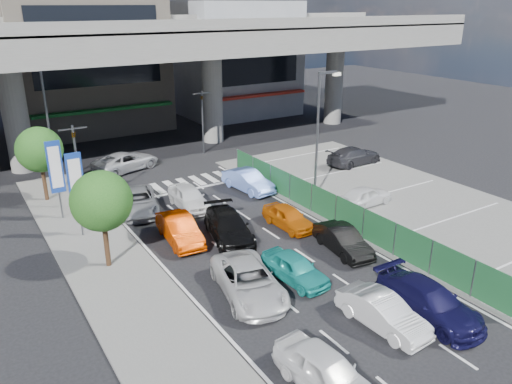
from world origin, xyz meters
TOP-DOWN VIEW (x-y plane):
  - ground at (0.00, 0.00)m, footprint 120.00×120.00m
  - parking_lot at (11.00, 2.00)m, footprint 12.00×28.00m
  - sidewalk_left at (-7.00, 4.00)m, footprint 4.00×30.00m
  - fence_run at (5.30, 1.00)m, footprint 0.16×22.00m
  - expressway at (0.00, 22.00)m, footprint 64.00×14.00m
  - building_center at (0.00, 32.97)m, footprint 14.00×10.90m
  - building_east at (16.00, 31.97)m, footprint 12.00×10.90m
  - traffic_light_left at (-6.20, 12.00)m, footprint 1.60×1.24m
  - traffic_light_right at (5.50, 19.00)m, footprint 1.60×1.24m
  - street_lamp_right at (7.17, 6.00)m, footprint 1.65×0.22m
  - street_lamp_left at (-6.33, 18.00)m, footprint 1.65×0.22m
  - signboard_near at (-7.20, 7.99)m, footprint 0.80×0.14m
  - signboard_far at (-7.60, 10.99)m, footprint 0.80×0.14m
  - tree_near at (-7.00, 4.00)m, footprint 2.80×2.80m
  - tree_far at (-7.80, 14.50)m, footprint 2.80×2.80m
  - van_white_back_left at (-3.41, -7.73)m, footprint 2.01×4.19m
  - hatch_white_back_mid at (0.59, -6.25)m, footprint 1.62×4.00m
  - minivan_navy_back at (2.65, -6.74)m, footprint 2.00×4.78m
  - sedan_white_mid_left at (-2.63, -1.61)m, footprint 3.27×5.33m
  - taxi_teal_mid at (-0.21, -1.65)m, footprint 1.78×3.75m
  - hatch_black_mid_right at (3.47, -0.70)m, footprint 1.89×4.02m
  - taxi_orange_left at (-3.00, 4.75)m, footprint 1.84×4.31m
  - sedan_black_mid at (-0.65, 3.68)m, footprint 3.02×5.08m
  - taxi_orange_right at (2.87, 3.17)m, footprint 1.53×3.63m
  - wagon_silver_front_left at (-3.47, 9.79)m, footprint 3.35×5.18m
  - sedan_white_front_mid at (-0.63, 8.68)m, footprint 1.86×4.14m
  - kei_truck_front_right at (4.01, 9.37)m, footprint 1.93×4.33m
  - crossing_wagon_silver at (-1.48, 17.94)m, footprint 5.48×3.71m
  - parked_sedan_white at (8.70, 3.18)m, footprint 3.74×1.67m
  - parked_sedan_dgrey at (13.90, 9.84)m, footprint 4.79×2.15m
  - traffic_cone at (5.60, 5.85)m, footprint 0.39×0.39m

SIDE VIEW (x-z plane):
  - ground at x=0.00m, z-range 0.00..0.00m
  - parking_lot at x=11.00m, z-range 0.00..0.06m
  - sidewalk_left at x=-7.00m, z-range 0.00..0.12m
  - traffic_cone at x=5.60m, z-range 0.06..0.78m
  - taxi_orange_right at x=2.87m, z-range 0.00..1.22m
  - taxi_teal_mid at x=-0.21m, z-range 0.00..1.24m
  - hatch_black_mid_right at x=3.47m, z-range 0.00..1.27m
  - hatch_white_back_mid at x=0.59m, z-range 0.00..1.29m
  - wagon_silver_front_left at x=-3.47m, z-range 0.00..1.33m
  - parked_sedan_white at x=8.70m, z-range 0.06..1.31m
  - van_white_back_left at x=-3.41m, z-range 0.00..1.38m
  - minivan_navy_back at x=2.65m, z-range 0.00..1.38m
  - sedan_white_mid_left at x=-2.63m, z-range 0.00..1.38m
  - taxi_orange_left at x=-3.00m, z-range 0.00..1.38m
  - sedan_black_mid at x=-0.65m, z-range 0.00..1.38m
  - sedan_white_front_mid at x=-0.63m, z-range 0.00..1.38m
  - kei_truck_front_right at x=4.01m, z-range 0.00..1.38m
  - crossing_wagon_silver at x=-1.48m, z-range 0.00..1.40m
  - parked_sedan_dgrey at x=13.90m, z-range 0.06..1.42m
  - fence_run at x=5.30m, z-range 0.00..1.80m
  - signboard_near at x=-7.20m, z-range 0.71..5.41m
  - signboard_far at x=-7.60m, z-range 0.71..5.41m
  - tree_near at x=-7.00m, z-range 0.99..5.79m
  - tree_far at x=-7.80m, z-range 0.99..5.79m
  - traffic_light_left at x=-6.20m, z-range 1.34..6.54m
  - traffic_light_right at x=5.50m, z-range 1.34..6.54m
  - street_lamp_right at x=7.17m, z-range 0.77..8.77m
  - street_lamp_left at x=-6.33m, z-range 0.77..8.77m
  - building_east at x=16.00m, z-range -0.01..11.99m
  - building_center at x=0.00m, z-range -0.01..14.99m
  - expressway at x=0.00m, z-range 3.39..14.14m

